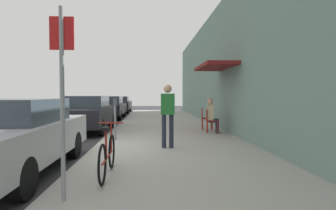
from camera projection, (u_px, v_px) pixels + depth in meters
ground_plane at (93, 152)px, 7.52m from camera, size 60.00×60.00×0.00m
sidewalk_slab at (170, 137)px, 9.66m from camera, size 4.50×32.00×0.12m
building_facade at (238, 61)px, 9.71m from camera, size 1.40×32.00×5.45m
parked_car_0 at (13, 135)px, 5.39m from camera, size 1.80×4.40×1.47m
parked_car_1 at (87, 113)px, 11.69m from camera, size 1.80×4.40×1.49m
parked_car_2 at (110, 107)px, 17.90m from camera, size 1.80×4.40×1.44m
parked_car_3 at (120, 104)px, 23.64m from camera, size 1.80×4.40×1.39m
parking_meter at (115, 116)px, 8.73m from camera, size 0.12×0.10×1.32m
street_sign at (62, 88)px, 3.69m from camera, size 0.32×0.06×2.60m
bicycle_0 at (108, 155)px, 4.89m from camera, size 0.46×1.71×0.90m
cafe_chair_0 at (210, 120)px, 10.31m from camera, size 0.50×0.50×0.87m
seated_patron_0 at (212, 114)px, 10.29m from camera, size 0.47×0.41×1.29m
cafe_chair_1 at (205, 117)px, 11.27m from camera, size 0.49×0.49×0.87m
pedestrian_standing at (168, 111)px, 7.41m from camera, size 0.36×0.22×1.70m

